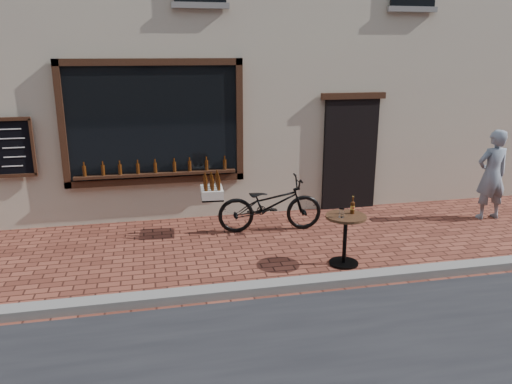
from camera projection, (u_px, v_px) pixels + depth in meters
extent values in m
plane|color=#57271C|center=(313.00, 294.00, 6.60)|extent=(90.00, 90.00, 0.00)
cube|color=slate|center=(308.00, 283.00, 6.77)|extent=(90.00, 0.25, 0.12)
cube|color=black|center=(154.00, 123.00, 8.94)|extent=(3.00, 0.06, 2.00)
cube|color=black|center=(150.00, 62.00, 8.64)|extent=(3.24, 0.10, 0.12)
cube|color=black|center=(157.00, 180.00, 9.22)|extent=(3.24, 0.10, 0.12)
cube|color=black|center=(62.00, 126.00, 8.61)|extent=(0.12, 0.10, 2.24)
cube|color=black|center=(239.00, 120.00, 9.24)|extent=(0.12, 0.10, 2.24)
cube|color=black|center=(157.00, 174.00, 9.13)|extent=(2.90, 0.16, 0.05)
cube|color=black|center=(350.00, 155.00, 9.94)|extent=(1.10, 0.10, 2.20)
cube|color=black|center=(354.00, 96.00, 9.59)|extent=(1.30, 0.10, 0.12)
cube|color=black|center=(12.00, 147.00, 8.54)|extent=(0.62, 0.04, 0.92)
cylinder|color=#3D1C07|center=(85.00, 171.00, 8.85)|extent=(0.06, 0.06, 0.19)
cylinder|color=#3D1C07|center=(103.00, 170.00, 8.91)|extent=(0.06, 0.06, 0.19)
cylinder|color=#3D1C07|center=(121.00, 169.00, 8.97)|extent=(0.06, 0.06, 0.19)
cylinder|color=#3D1C07|center=(139.00, 168.00, 9.04)|extent=(0.06, 0.06, 0.19)
cylinder|color=#3D1C07|center=(156.00, 168.00, 9.10)|extent=(0.06, 0.06, 0.19)
cylinder|color=#3D1C07|center=(174.00, 167.00, 9.16)|extent=(0.06, 0.06, 0.19)
cylinder|color=#3D1C07|center=(191.00, 166.00, 9.23)|extent=(0.06, 0.06, 0.19)
cylinder|color=#3D1C07|center=(207.00, 165.00, 9.29)|extent=(0.06, 0.06, 0.19)
cylinder|color=#3D1C07|center=(224.00, 164.00, 9.36)|extent=(0.06, 0.06, 0.19)
imported|color=black|center=(270.00, 204.00, 8.80)|extent=(1.88, 0.75, 0.97)
cube|color=black|center=(212.00, 197.00, 8.59)|extent=(0.40, 0.54, 0.03)
cube|color=silver|center=(212.00, 192.00, 8.57)|extent=(0.40, 0.56, 0.15)
cylinder|color=#3D1C07|center=(219.00, 185.00, 8.35)|extent=(0.06, 0.06, 0.20)
cylinder|color=#3D1C07|center=(212.00, 185.00, 8.34)|extent=(0.06, 0.06, 0.20)
cylinder|color=#3D1C07|center=(206.00, 185.00, 8.32)|extent=(0.06, 0.06, 0.20)
cylinder|color=#3D1C07|center=(218.00, 183.00, 8.48)|extent=(0.06, 0.06, 0.20)
cylinder|color=#3D1C07|center=(212.00, 183.00, 8.46)|extent=(0.06, 0.06, 0.20)
cylinder|color=#3D1C07|center=(205.00, 183.00, 8.44)|extent=(0.06, 0.06, 0.20)
cylinder|color=#3D1C07|center=(218.00, 181.00, 8.60)|extent=(0.06, 0.06, 0.20)
cylinder|color=#3D1C07|center=(211.00, 181.00, 8.58)|extent=(0.06, 0.06, 0.20)
cylinder|color=#3D1C07|center=(205.00, 181.00, 8.57)|extent=(0.06, 0.06, 0.20)
cylinder|color=#3D1C07|center=(217.00, 179.00, 8.72)|extent=(0.06, 0.06, 0.20)
cylinder|color=black|center=(344.00, 263.00, 7.52)|extent=(0.44, 0.44, 0.03)
cylinder|color=black|center=(345.00, 240.00, 7.42)|extent=(0.06, 0.06, 0.70)
cylinder|color=#321D10|center=(346.00, 217.00, 7.32)|extent=(0.60, 0.60, 0.04)
cylinder|color=gold|center=(352.00, 208.00, 7.37)|extent=(0.06, 0.06, 0.06)
cylinder|color=white|center=(342.00, 213.00, 7.21)|extent=(0.08, 0.08, 0.13)
imported|color=gray|center=(492.00, 175.00, 9.35)|extent=(0.63, 0.41, 1.71)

